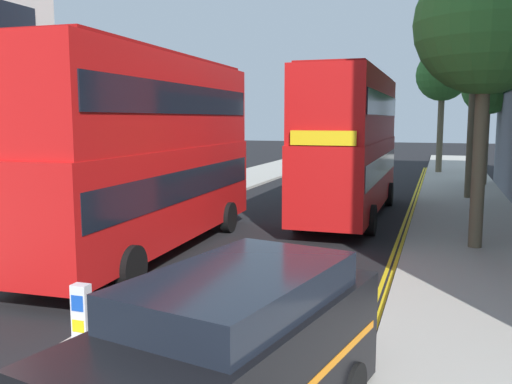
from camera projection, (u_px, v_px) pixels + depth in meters
sidewalk_right at (471, 232)px, 18.64m from camera, size 4.00×80.00×0.14m
sidewalk_left at (134, 211)px, 22.75m from camera, size 4.00×80.00×0.14m
kerb_line_outer at (403, 241)px, 17.43m from camera, size 0.10×56.00×0.01m
kerb_line_inner at (397, 241)px, 17.49m from camera, size 0.10×56.00×0.01m
traffic_island at (83, 353)px, 9.03m from camera, size 1.10×2.20×0.10m
keep_left_bollard at (82, 320)px, 8.95m from camera, size 0.36×0.28×1.11m
double_decker_bus_away at (148, 148)px, 15.64m from camera, size 3.10×10.89×5.64m
double_decker_bus_oncoming at (351, 140)px, 21.50m from camera, size 2.81×10.81×5.64m
taxi_minivan at (229, 365)px, 6.30m from camera, size 2.82×5.09×2.12m
street_tree_near at (443, 76)px, 37.94m from camera, size 3.59×3.59×8.53m
street_tree_mid at (486, 24)px, 15.28m from camera, size 3.98×3.98×8.37m
street_tree_far at (475, 54)px, 25.34m from camera, size 3.32×3.32×8.39m
street_tree_distant at (489, 89)px, 30.81m from camera, size 2.94×2.94×6.91m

